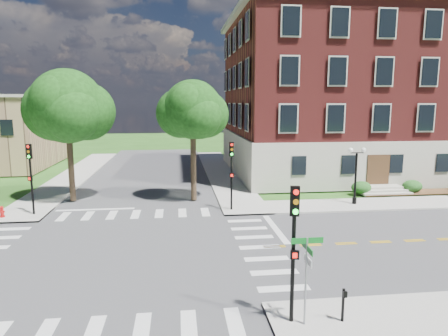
{
  "coord_description": "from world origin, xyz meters",
  "views": [
    {
      "loc": [
        2.91,
        -19.9,
        7.67
      ],
      "look_at": [
        6.08,
        6.79,
        3.2
      ],
      "focal_mm": 32.0,
      "sensor_mm": 36.0,
      "label": 1
    }
  ],
  "objects": [
    {
      "name": "ground",
      "position": [
        0.0,
        0.0,
        0.0
      ],
      "size": [
        160.0,
        160.0,
        0.0
      ],
      "primitive_type": "plane",
      "color": "#265016",
      "rests_on": "ground"
    },
    {
      "name": "road_ew",
      "position": [
        0.0,
        0.0,
        0.01
      ],
      "size": [
        90.0,
        12.0,
        0.01
      ],
      "primitive_type": "cube",
      "color": "#3D3D3F",
      "rests_on": "ground"
    },
    {
      "name": "road_ns",
      "position": [
        0.0,
        0.0,
        0.01
      ],
      "size": [
        12.0,
        90.0,
        0.01
      ],
      "primitive_type": "cube",
      "color": "#3D3D3F",
      "rests_on": "ground"
    },
    {
      "name": "sidewalk_ne",
      "position": [
        15.38,
        15.38,
        0.06
      ],
      "size": [
        34.0,
        34.0,
        0.12
      ],
      "color": "#9E9B93",
      "rests_on": "ground"
    },
    {
      "name": "crosswalk_east",
      "position": [
        7.2,
        0.0,
        0.0
      ],
      "size": [
        2.2,
        10.2,
        0.02
      ],
      "primitive_type": null,
      "color": "silver",
      "rests_on": "ground"
    },
    {
      "name": "stop_bar_east",
      "position": [
        8.8,
        3.0,
        0.0
      ],
      "size": [
        0.4,
        5.5,
        0.0
      ],
      "primitive_type": "cube",
      "color": "silver",
      "rests_on": "ground"
    },
    {
      "name": "main_building",
      "position": [
        24.0,
        21.99,
        8.34
      ],
      "size": [
        30.6,
        22.4,
        16.5
      ],
      "color": "beige",
      "rests_on": "ground"
    },
    {
      "name": "tree_c",
      "position": [
        -5.17,
        11.35,
        7.32
      ],
      "size": [
        5.54,
        5.54,
        9.99
      ],
      "color": "#2E2117",
      "rests_on": "ground"
    },
    {
      "name": "tree_d",
      "position": [
        4.15,
        10.47,
        7.05
      ],
      "size": [
        4.45,
        4.45,
        9.21
      ],
      "color": "#2E2117",
      "rests_on": "ground"
    },
    {
      "name": "traffic_signal_se",
      "position": [
        6.76,
        -7.43,
        3.19
      ],
      "size": [
        0.37,
        0.43,
        4.8
      ],
      "color": "black",
      "rests_on": "ground"
    },
    {
      "name": "traffic_signal_ne",
      "position": [
        6.67,
        7.3,
        3.19
      ],
      "size": [
        0.37,
        0.42,
        4.8
      ],
      "color": "black",
      "rests_on": "ground"
    },
    {
      "name": "traffic_signal_nw",
      "position": [
        -6.85,
        7.7,
        3.19
      ],
      "size": [
        0.38,
        0.46,
        4.8
      ],
      "color": "black",
      "rests_on": "ground"
    },
    {
      "name": "twin_lamp_west",
      "position": [
        16.05,
        7.82,
        2.52
      ],
      "size": [
        1.36,
        0.36,
        4.23
      ],
      "color": "black",
      "rests_on": "ground"
    },
    {
      "name": "street_sign_pole",
      "position": [
        7.16,
        -7.66,
        2.31
      ],
      "size": [
        1.1,
        1.1,
        3.1
      ],
      "color": "gray",
      "rests_on": "ground"
    },
    {
      "name": "push_button_post",
      "position": [
        8.52,
        -7.66,
        0.8
      ],
      "size": [
        0.14,
        0.21,
        1.2
      ],
      "color": "black",
      "rests_on": "ground"
    },
    {
      "name": "fire_hydrant",
      "position": [
        -8.68,
        7.19,
        0.46
      ],
      "size": [
        0.35,
        0.35,
        0.75
      ],
      "color": "#B00E0D",
      "rests_on": "ground"
    }
  ]
}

